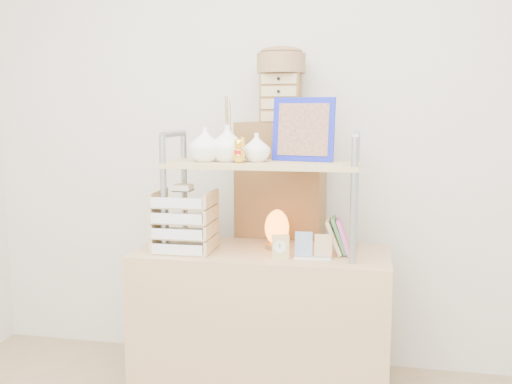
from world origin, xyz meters
TOP-DOWN VIEW (x-y plane):
  - room_shell at (0.00, 0.39)m, footprint 3.42×3.41m
  - desk at (0.00, 1.20)m, footprint 1.20×0.50m
  - cabinet at (0.03, 1.57)m, footprint 0.47×0.27m
  - hutch at (-0.05, 1.21)m, footprint 0.90×0.34m
  - letter_tray at (-0.36, 1.13)m, footprint 0.26×0.25m
  - salt_lamp at (0.06, 1.26)m, footprint 0.13×0.12m
  - desk_clock at (0.11, 1.07)m, footprint 0.08×0.05m
  - postcard_stand at (0.25, 1.10)m, footprint 0.17×0.06m
  - drawer_chest at (0.03, 1.55)m, footprint 0.20×0.16m
  - woven_basket at (0.03, 1.55)m, footprint 0.25×0.25m

SIDE VIEW (x-z plane):
  - desk at x=0.00m, z-range 0.00..0.75m
  - cabinet at x=0.03m, z-range 0.00..1.35m
  - postcard_stand at x=0.25m, z-range 0.72..0.84m
  - desk_clock at x=0.11m, z-range 0.75..0.86m
  - salt_lamp at x=0.06m, z-range 0.75..0.94m
  - letter_tray at x=-0.36m, z-range 0.72..1.04m
  - hutch at x=-0.05m, z-range 0.83..1.56m
  - drawer_chest at x=0.03m, z-range 1.35..1.60m
  - woven_basket at x=0.03m, z-range 1.60..1.70m
  - room_shell at x=0.00m, z-range 0.39..3.00m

